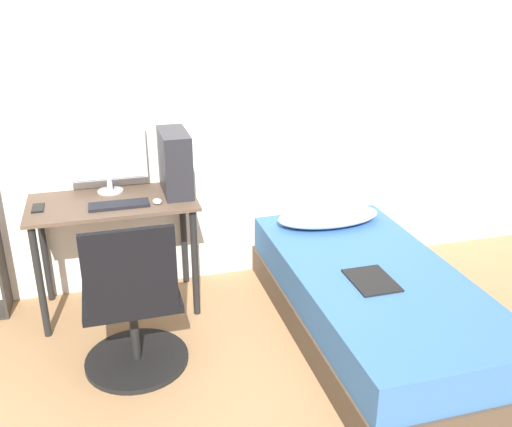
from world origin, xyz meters
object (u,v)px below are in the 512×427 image
office_chair (133,314)px  bed (373,302)px  pc_tower (175,162)px  monitor (107,156)px  keyboard (119,205)px

office_chair → bed: bearing=-1.1°
pc_tower → office_chair: bearing=-116.1°
monitor → pc_tower: monitor is taller
office_chair → keyboard: size_ratio=2.58×
monitor → pc_tower: 0.43m
bed → keyboard: keyboard is taller
office_chair → bed: (1.42, -0.03, -0.14)m
bed → monitor: bearing=148.6°
monitor → keyboard: size_ratio=1.38×
monitor → pc_tower: size_ratio=1.24×
office_chair → monitor: size_ratio=1.87×
monitor → pc_tower: (0.41, -0.12, -0.04)m
monitor → keyboard: bearing=-82.1°
bed → keyboard: size_ratio=5.53×
office_chair → pc_tower: bearing=63.9°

